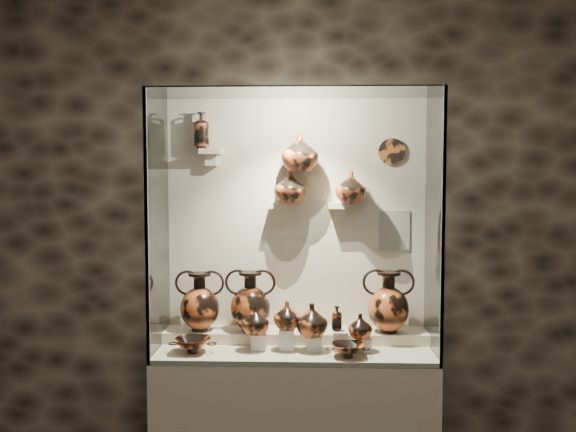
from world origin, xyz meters
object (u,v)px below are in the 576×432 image
object	(u,v)px
jug_a	(255,320)
jug_e	(360,326)
amphora_right	(388,302)
lekythos_tall	(202,128)
jug_c	(312,320)
kylix_right	(348,349)
amphora_mid	(250,301)
jug_b	(287,315)
amphora_left	(200,301)
ovoid_vase_b	(300,153)
kylix_left	(193,344)
lekythos_small	(337,317)
ovoid_vase_c	(351,187)
ovoid_vase_a	(290,187)

from	to	relation	value
jug_a	jug_e	bearing A→B (deg)	5.51
amphora_right	lekythos_tall	world-z (taller)	lekythos_tall
jug_c	kylix_right	bearing A→B (deg)	-47.39
amphora_mid	lekythos_tall	xyz separation A→B (m)	(-0.32, 0.10, 1.11)
amphora_right	jug_b	size ratio (longest dim) A/B	2.30
amphora_left	kylix_right	world-z (taller)	amphora_left
jug_c	ovoid_vase_b	bearing A→B (deg)	90.08
jug_b	jug_c	xyz separation A→B (m)	(0.15, -0.01, -0.02)
jug_c	amphora_mid	bearing A→B (deg)	134.96
jug_c	kylix_left	xyz separation A→B (m)	(-0.72, -0.06, -0.14)
lekythos_small	amphora_right	bearing A→B (deg)	31.86
jug_b	lekythos_small	distance (m)	0.30
jug_b	ovoid_vase_b	size ratio (longest dim) A/B	0.69
amphora_right	lekythos_tall	bearing A→B (deg)	-176.78
amphora_mid	jug_c	distance (m)	0.45
amphora_mid	ovoid_vase_c	world-z (taller)	ovoid_vase_c
jug_a	lekythos_tall	bearing A→B (deg)	146.24
ovoid_vase_b	ovoid_vase_c	world-z (taller)	ovoid_vase_b
jug_b	kylix_right	distance (m)	0.42
jug_a	kylix_right	xyz separation A→B (m)	(0.56, -0.12, -0.14)
amphora_right	jug_c	xyz separation A→B (m)	(-0.49, -0.20, -0.07)
jug_c	kylix_left	distance (m)	0.73
jug_c	kylix_right	size ratio (longest dim) A/B	0.82
jug_b	ovoid_vase_a	size ratio (longest dim) A/B	0.80
jug_c	ovoid_vase_c	xyz separation A→B (m)	(0.25, 0.26, 0.80)
amphora_mid	jug_c	world-z (taller)	amphora_mid
jug_b	lekythos_small	size ratio (longest dim) A/B	0.99
amphora_left	kylix_left	xyz separation A→B (m)	(-0.00, -0.27, -0.20)
lekythos_small	kylix_right	size ratio (longest dim) A/B	0.69
jug_c	ovoid_vase_a	world-z (taller)	ovoid_vase_a
amphora_mid	kylix_right	xyz separation A→B (m)	(0.61, -0.32, -0.21)
ovoid_vase_b	ovoid_vase_c	bearing A→B (deg)	4.52
jug_a	lekythos_tall	xyz separation A→B (m)	(-0.37, 0.30, 1.18)
jug_e	ovoid_vase_a	distance (m)	0.98
amphora_left	jug_b	distance (m)	0.60
amphora_right	kylix_right	xyz separation A→B (m)	(-0.27, -0.32, -0.22)
jug_e	amphora_right	bearing A→B (deg)	66.69
amphora_left	amphora_right	size ratio (longest dim) A/B	0.96
ovoid_vase_b	jug_a	bearing A→B (deg)	-137.24
kylix_right	ovoid_vase_a	size ratio (longest dim) A/B	1.17
kylix_left	ovoid_vase_a	world-z (taller)	ovoid_vase_a
kylix_left	lekythos_tall	distance (m)	1.36
lekythos_tall	ovoid_vase_c	xyz separation A→B (m)	(0.96, -0.05, -0.38)
jug_c	lekythos_tall	distance (m)	1.41
jug_e	amphora_mid	bearing A→B (deg)	-175.36
lekythos_tall	ovoid_vase_a	xyz separation A→B (m)	(0.57, -0.05, -0.38)
amphora_left	ovoid_vase_b	size ratio (longest dim) A/B	1.54
ovoid_vase_a	jug_b	bearing A→B (deg)	-89.13
jug_a	kylix_right	distance (m)	0.59
jug_a	lekythos_small	size ratio (longest dim) A/B	1.03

